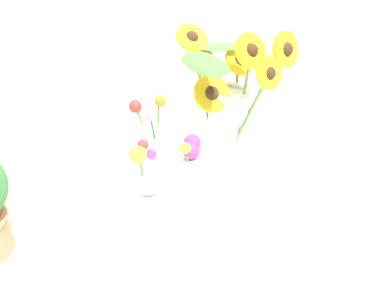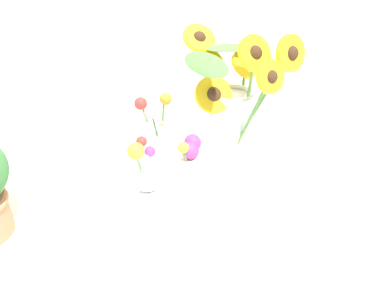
# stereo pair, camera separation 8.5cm
# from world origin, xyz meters

# --- Properties ---
(ground_plane) EXTENTS (6.00, 6.00, 0.00)m
(ground_plane) POSITION_xyz_m (0.00, 0.00, 0.00)
(ground_plane) COLOR silver
(serving_tray) EXTENTS (0.48, 0.48, 0.02)m
(serving_tray) POSITION_xyz_m (0.01, 0.07, 0.01)
(serving_tray) COLOR white
(serving_tray) RESTS_ON ground_plane
(mason_jar_sunflowers) EXTENTS (0.24, 0.26, 0.36)m
(mason_jar_sunflowers) POSITION_xyz_m (0.13, 0.07, 0.18)
(mason_jar_sunflowers) COLOR silver
(mason_jar_sunflowers) RESTS_ON serving_tray
(vase_small_center) EXTENTS (0.08, 0.09, 0.14)m
(vase_small_center) POSITION_xyz_m (-0.00, 0.04, 0.09)
(vase_small_center) COLOR white
(vase_small_center) RESTS_ON serving_tray
(vase_bulb_right) EXTENTS (0.08, 0.06, 0.15)m
(vase_bulb_right) POSITION_xyz_m (-0.09, 0.10, 0.08)
(vase_bulb_right) COLOR white
(vase_bulb_right) RESTS_ON serving_tray
(vase_small_back) EXTENTS (0.10, 0.12, 0.20)m
(vase_small_back) POSITION_xyz_m (-0.02, 0.18, 0.10)
(vase_small_back) COLOR white
(vase_small_back) RESTS_ON serving_tray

